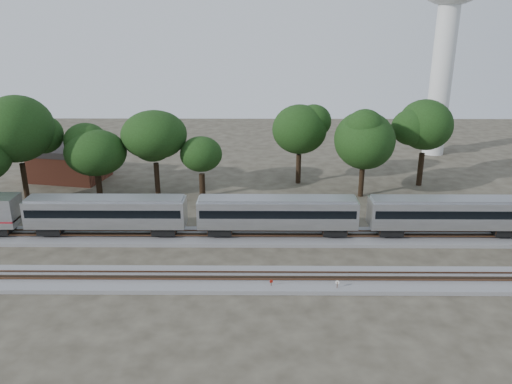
{
  "coord_description": "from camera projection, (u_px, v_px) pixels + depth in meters",
  "views": [
    {
      "loc": [
        3.27,
        -46.21,
        23.55
      ],
      "look_at": [
        2.9,
        5.0,
        5.96
      ],
      "focal_mm": 35.0,
      "sensor_mm": 36.0,
      "label": 1
    }
  ],
  "objects": [
    {
      "name": "track_near",
      "position": [
        225.0,
        280.0,
        47.53
      ],
      "size": [
        160.0,
        5.0,
        0.73
      ],
      "color": "slate",
      "rests_on": "ground"
    },
    {
      "name": "ground",
      "position": [
        228.0,
        262.0,
        51.37
      ],
      "size": [
        160.0,
        160.0,
        0.0
      ],
      "primitive_type": "plane",
      "color": "#383328",
      "rests_on": "ground"
    },
    {
      "name": "tree_2",
      "position": [
        96.0,
        153.0,
        67.54
      ],
      "size": [
        6.76,
        6.76,
        9.54
      ],
      "color": "black",
      "rests_on": "ground"
    },
    {
      "name": "switch_lever",
      "position": [
        291.0,
        291.0,
        45.55
      ],
      "size": [
        0.55,
        0.4,
        0.3
      ],
      "primitive_type": "cube",
      "rotation": [
        0.0,
        0.0,
        0.22
      ],
      "color": "#512D19",
      "rests_on": "ground"
    },
    {
      "name": "tree_6",
      "position": [
        364.0,
        140.0,
        68.2
      ],
      "size": [
        8.26,
        8.26,
        11.64
      ],
      "color": "black",
      "rests_on": "ground"
    },
    {
      "name": "track_far",
      "position": [
        231.0,
        237.0,
        56.98
      ],
      "size": [
        160.0,
        5.0,
        0.73
      ],
      "color": "slate",
      "rests_on": "ground"
    },
    {
      "name": "brick_building",
      "position": [
        70.0,
        163.0,
        77.67
      ],
      "size": [
        11.89,
        9.43,
        5.11
      ],
      "rotation": [
        0.0,
        0.0,
        -0.2
      ],
      "color": "brown",
      "rests_on": "ground"
    },
    {
      "name": "tree_7",
      "position": [
        425.0,
        125.0,
        72.58
      ],
      "size": [
        9.4,
        9.4,
        13.25
      ],
      "color": "black",
      "rests_on": "ground"
    },
    {
      "name": "switch_stand_white",
      "position": [
        337.0,
        285.0,
        45.55
      ],
      "size": [
        0.36,
        0.12,
        1.16
      ],
      "rotation": [
        0.0,
        0.0,
        -0.25
      ],
      "color": "#512D19",
      "rests_on": "ground"
    },
    {
      "name": "switch_stand_red",
      "position": [
        271.0,
        283.0,
        45.94
      ],
      "size": [
        0.32,
        0.11,
        1.01
      ],
      "rotation": [
        0.0,
        0.0,
        0.27
      ],
      "color": "#512D19",
      "rests_on": "ground"
    },
    {
      "name": "tree_3",
      "position": [
        154.0,
        135.0,
        68.52
      ],
      "size": [
        8.89,
        8.89,
        12.53
      ],
      "color": "black",
      "rests_on": "ground"
    },
    {
      "name": "tree_1",
      "position": [
        17.0,
        129.0,
        65.3
      ],
      "size": [
        10.35,
        10.35,
        14.59
      ],
      "color": "black",
      "rests_on": "ground"
    },
    {
      "name": "train",
      "position": [
        450.0,
        212.0,
        55.82
      ],
      "size": [
        131.21,
        3.2,
        4.72
      ],
      "color": "silver",
      "rests_on": "ground"
    },
    {
      "name": "tree_5",
      "position": [
        300.0,
        129.0,
        73.9
      ],
      "size": [
        8.48,
        8.48,
        11.96
      ],
      "color": "black",
      "rests_on": "ground"
    },
    {
      "name": "tree_4",
      "position": [
        201.0,
        154.0,
        68.69
      ],
      "size": [
        6.29,
        6.29,
        8.87
      ],
      "color": "black",
      "rests_on": "ground"
    }
  ]
}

